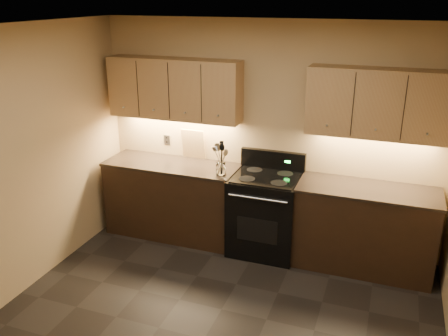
% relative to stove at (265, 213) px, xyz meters
% --- Properties ---
extents(ceiling, '(4.00, 4.00, 0.00)m').
position_rel_stove_xyz_m(ceiling, '(-0.08, -1.68, 2.12)').
color(ceiling, silver).
rests_on(ceiling, wall_back).
extents(wall_back, '(4.00, 0.04, 2.60)m').
position_rel_stove_xyz_m(wall_back, '(-0.08, 0.32, 0.82)').
color(wall_back, tan).
rests_on(wall_back, ground).
extents(wall_left, '(0.04, 4.00, 2.60)m').
position_rel_stove_xyz_m(wall_left, '(-2.08, -1.68, 0.82)').
color(wall_left, tan).
rests_on(wall_left, ground).
extents(counter_left, '(1.62, 0.62, 0.93)m').
position_rel_stove_xyz_m(counter_left, '(-1.18, 0.02, -0.01)').
color(counter_left, black).
rests_on(counter_left, ground).
extents(counter_right, '(1.46, 0.62, 0.93)m').
position_rel_stove_xyz_m(counter_right, '(1.10, 0.02, -0.01)').
color(counter_right, black).
rests_on(counter_right, ground).
extents(stove, '(0.76, 0.68, 1.14)m').
position_rel_stove_xyz_m(stove, '(0.00, 0.00, 0.00)').
color(stove, black).
rests_on(stove, ground).
extents(upper_cab_left, '(1.60, 0.30, 0.70)m').
position_rel_stove_xyz_m(upper_cab_left, '(-1.18, 0.17, 1.32)').
color(upper_cab_left, '#A68953').
rests_on(upper_cab_left, wall_back).
extents(upper_cab_right, '(1.44, 0.30, 0.70)m').
position_rel_stove_xyz_m(upper_cab_right, '(1.10, 0.17, 1.32)').
color(upper_cab_right, '#A68953').
rests_on(upper_cab_right, wall_back).
extents(outlet_plate, '(0.08, 0.01, 0.12)m').
position_rel_stove_xyz_m(outlet_plate, '(-1.38, 0.31, 0.64)').
color(outlet_plate, '#B2B5BA').
rests_on(outlet_plate, wall_back).
extents(utensil_crock, '(0.14, 0.14, 0.14)m').
position_rel_stove_xyz_m(utensil_crock, '(-0.50, -0.11, 0.51)').
color(utensil_crock, white).
rests_on(utensil_crock, counter_left).
extents(cutting_board, '(0.30, 0.09, 0.37)m').
position_rel_stove_xyz_m(cutting_board, '(-1.00, 0.28, 0.64)').
color(cutting_board, '#D6BC73').
rests_on(cutting_board, counter_left).
extents(wooden_spoon, '(0.15, 0.09, 0.29)m').
position_rel_stove_xyz_m(wooden_spoon, '(-0.52, -0.13, 0.61)').
color(wooden_spoon, '#D6BC73').
rests_on(wooden_spoon, utensil_crock).
extents(black_spoon, '(0.09, 0.10, 0.36)m').
position_rel_stove_xyz_m(black_spoon, '(-0.50, -0.11, 0.64)').
color(black_spoon, black).
rests_on(black_spoon, utensil_crock).
extents(black_turner, '(0.13, 0.20, 0.38)m').
position_rel_stove_xyz_m(black_turner, '(-0.49, -0.13, 0.65)').
color(black_turner, black).
rests_on(black_turner, utensil_crock).
extents(steel_spatula, '(0.22, 0.14, 0.35)m').
position_rel_stove_xyz_m(steel_spatula, '(-0.47, -0.09, 0.63)').
color(steel_spatula, silver).
rests_on(steel_spatula, utensil_crock).
extents(steel_skimmer, '(0.17, 0.12, 0.35)m').
position_rel_stove_xyz_m(steel_skimmer, '(-0.46, -0.14, 0.63)').
color(steel_skimmer, silver).
rests_on(steel_skimmer, utensil_crock).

